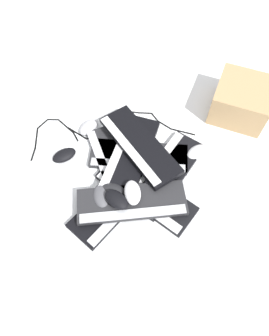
% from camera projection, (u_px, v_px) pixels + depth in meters
% --- Properties ---
extents(ground_plane, '(3.20, 3.20, 0.00)m').
position_uv_depth(ground_plane, '(126.00, 167.00, 1.34)').
color(ground_plane, white).
extents(keyboard_0, '(0.42, 0.42, 0.03)m').
position_uv_depth(keyboard_0, '(166.00, 173.00, 1.32)').
color(keyboard_0, black).
rests_on(keyboard_0, ground).
extents(keyboard_1, '(0.46, 0.26, 0.03)m').
position_uv_depth(keyboard_1, '(139.00, 157.00, 1.36)').
color(keyboard_1, '#232326').
rests_on(keyboard_1, ground).
extents(keyboard_2, '(0.22, 0.46, 0.03)m').
position_uv_depth(keyboard_2, '(115.00, 165.00, 1.34)').
color(keyboard_2, '#232326').
rests_on(keyboard_2, ground).
extents(keyboard_3, '(0.44, 0.39, 0.03)m').
position_uv_depth(keyboard_3, '(117.00, 200.00, 1.25)').
color(keyboard_3, black).
rests_on(keyboard_3, ground).
extents(keyboard_4, '(0.40, 0.43, 0.03)m').
position_uv_depth(keyboard_4, '(145.00, 193.00, 1.26)').
color(keyboard_4, black).
rests_on(keyboard_4, ground).
extents(keyboard_5, '(0.45, 0.18, 0.03)m').
position_uv_depth(keyboard_5, '(132.00, 203.00, 1.21)').
color(keyboard_5, '#232326').
rests_on(keyboard_5, keyboard_4).
extents(keyboard_6, '(0.34, 0.46, 0.03)m').
position_uv_depth(keyboard_6, '(130.00, 156.00, 1.33)').
color(keyboard_6, black).
rests_on(keyboard_6, keyboard_1).
extents(keyboard_7, '(0.31, 0.46, 0.03)m').
position_uv_depth(keyboard_7, '(139.00, 145.00, 1.32)').
color(keyboard_7, black).
rests_on(keyboard_7, keyboard_6).
extents(mouse_0, '(0.13, 0.10, 0.04)m').
position_uv_depth(mouse_0, '(64.00, 155.00, 1.36)').
color(mouse_0, black).
rests_on(mouse_0, ground).
extents(mouse_1, '(0.07, 0.11, 0.04)m').
position_uv_depth(mouse_1, '(133.00, 192.00, 1.19)').
color(mouse_1, silver).
rests_on(mouse_1, keyboard_5).
extents(mouse_2, '(0.13, 0.11, 0.04)m').
position_uv_depth(mouse_2, '(197.00, 152.00, 1.36)').
color(mouse_2, silver).
rests_on(mouse_2, ground).
extents(mouse_3, '(0.13, 0.11, 0.04)m').
position_uv_depth(mouse_3, '(112.00, 191.00, 1.23)').
color(mouse_3, black).
rests_on(mouse_3, keyboard_3).
extents(mouse_4, '(0.13, 0.12, 0.04)m').
position_uv_depth(mouse_4, '(155.00, 177.00, 1.26)').
color(mouse_4, black).
rests_on(mouse_4, keyboard_0).
extents(mouse_5, '(0.07, 0.11, 0.04)m').
position_uv_depth(mouse_5, '(101.00, 196.00, 1.22)').
color(mouse_5, '#4C4C51').
rests_on(mouse_5, keyboard_3).
extents(mouse_6, '(0.13, 0.12, 0.04)m').
position_uv_depth(mouse_6, '(89.00, 127.00, 1.44)').
color(mouse_6, '#B7B7BC').
rests_on(mouse_6, ground).
extents(mouse_7, '(0.12, 0.13, 0.04)m').
position_uv_depth(mouse_7, '(116.00, 199.00, 1.18)').
color(mouse_7, black).
rests_on(mouse_7, keyboard_5).
extents(cable_0, '(0.60, 0.21, 0.01)m').
position_uv_depth(cable_0, '(130.00, 125.00, 1.47)').
color(cable_0, black).
rests_on(cable_0, ground).
extents(cable_1, '(0.23, 0.24, 0.01)m').
position_uv_depth(cable_1, '(50.00, 133.00, 1.44)').
color(cable_1, black).
rests_on(cable_1, ground).
extents(cardboard_box, '(0.36, 0.36, 0.16)m').
position_uv_depth(cardboard_box, '(241.00, 100.00, 1.45)').
color(cardboard_box, tan).
rests_on(cardboard_box, ground).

